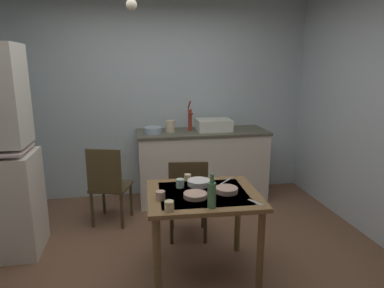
{
  "coord_description": "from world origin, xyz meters",
  "views": [
    {
      "loc": [
        -0.32,
        -2.66,
        1.77
      ],
      "look_at": [
        0.21,
        0.27,
        1.07
      ],
      "focal_mm": 31.57,
      "sensor_mm": 36.0,
      "label": 1
    }
  ],
  "objects_px": {
    "chair_far_side": "(188,197)",
    "serving_bowl_wide": "(199,183)",
    "dining_table": "(203,206)",
    "chair_by_counter": "(109,184)",
    "glass_bottle": "(212,194)",
    "hand_pump": "(190,118)",
    "mixing_bowl_counter": "(153,130)",
    "sink_basin": "(214,125)",
    "mug_dark": "(160,195)"
  },
  "relations": [
    {
      "from": "chair_far_side",
      "to": "serving_bowl_wide",
      "type": "xyz_separation_m",
      "value": [
        0.02,
        -0.43,
        0.3
      ]
    },
    {
      "from": "dining_table",
      "to": "chair_far_side",
      "type": "height_order",
      "value": "chair_far_side"
    },
    {
      "from": "dining_table",
      "to": "chair_far_side",
      "type": "distance_m",
      "value": 0.64
    },
    {
      "from": "chair_by_counter",
      "to": "glass_bottle",
      "type": "xyz_separation_m",
      "value": [
        0.83,
        -1.4,
        0.37
      ]
    },
    {
      "from": "dining_table",
      "to": "chair_by_counter",
      "type": "xyz_separation_m",
      "value": [
        -0.83,
        1.1,
        -0.15
      ]
    },
    {
      "from": "hand_pump",
      "to": "dining_table",
      "type": "distance_m",
      "value": 1.79
    },
    {
      "from": "chair_far_side",
      "to": "glass_bottle",
      "type": "relative_size",
      "value": 3.31
    },
    {
      "from": "mixing_bowl_counter",
      "to": "dining_table",
      "type": "bearing_deg",
      "value": -79.66
    },
    {
      "from": "dining_table",
      "to": "sink_basin",
      "type": "bearing_deg",
      "value": 73.38
    },
    {
      "from": "sink_basin",
      "to": "serving_bowl_wide",
      "type": "relative_size",
      "value": 2.24
    },
    {
      "from": "hand_pump",
      "to": "serving_bowl_wide",
      "type": "xyz_separation_m",
      "value": [
        -0.2,
        -1.53,
        -0.33
      ]
    },
    {
      "from": "hand_pump",
      "to": "mixing_bowl_counter",
      "type": "bearing_deg",
      "value": -169.02
    },
    {
      "from": "mixing_bowl_counter",
      "to": "serving_bowl_wide",
      "type": "distance_m",
      "value": 1.48
    },
    {
      "from": "sink_basin",
      "to": "hand_pump",
      "type": "distance_m",
      "value": 0.32
    },
    {
      "from": "hand_pump",
      "to": "mixing_bowl_counter",
      "type": "height_order",
      "value": "hand_pump"
    },
    {
      "from": "chair_by_counter",
      "to": "mug_dark",
      "type": "xyz_separation_m",
      "value": [
        0.47,
        -1.18,
        0.3
      ]
    },
    {
      "from": "chair_far_side",
      "to": "serving_bowl_wide",
      "type": "distance_m",
      "value": 0.53
    },
    {
      "from": "hand_pump",
      "to": "glass_bottle",
      "type": "relative_size",
      "value": 1.49
    },
    {
      "from": "hand_pump",
      "to": "chair_by_counter",
      "type": "bearing_deg",
      "value": -149.2
    },
    {
      "from": "mixing_bowl_counter",
      "to": "mug_dark",
      "type": "distance_m",
      "value": 1.71
    },
    {
      "from": "hand_pump",
      "to": "serving_bowl_wide",
      "type": "height_order",
      "value": "hand_pump"
    },
    {
      "from": "hand_pump",
      "to": "dining_table",
      "type": "relative_size",
      "value": 0.41
    },
    {
      "from": "sink_basin",
      "to": "dining_table",
      "type": "height_order",
      "value": "sink_basin"
    },
    {
      "from": "hand_pump",
      "to": "dining_table",
      "type": "xyz_separation_m",
      "value": [
        -0.2,
        -1.71,
        -0.47
      ]
    },
    {
      "from": "hand_pump",
      "to": "mug_dark",
      "type": "height_order",
      "value": "hand_pump"
    },
    {
      "from": "sink_basin",
      "to": "hand_pump",
      "type": "relative_size",
      "value": 1.13
    },
    {
      "from": "mug_dark",
      "to": "chair_by_counter",
      "type": "bearing_deg",
      "value": 111.83
    },
    {
      "from": "mixing_bowl_counter",
      "to": "serving_bowl_wide",
      "type": "relative_size",
      "value": 1.14
    },
    {
      "from": "serving_bowl_wide",
      "to": "hand_pump",
      "type": "bearing_deg",
      "value": 82.71
    },
    {
      "from": "hand_pump",
      "to": "mixing_bowl_counter",
      "type": "distance_m",
      "value": 0.52
    },
    {
      "from": "dining_table",
      "to": "chair_by_counter",
      "type": "height_order",
      "value": "chair_by_counter"
    },
    {
      "from": "mixing_bowl_counter",
      "to": "glass_bottle",
      "type": "relative_size",
      "value": 0.86
    },
    {
      "from": "chair_by_counter",
      "to": "glass_bottle",
      "type": "distance_m",
      "value": 1.67
    },
    {
      "from": "dining_table",
      "to": "serving_bowl_wide",
      "type": "height_order",
      "value": "serving_bowl_wide"
    },
    {
      "from": "hand_pump",
      "to": "chair_far_side",
      "type": "xyz_separation_m",
      "value": [
        -0.22,
        -1.1,
        -0.64
      ]
    },
    {
      "from": "serving_bowl_wide",
      "to": "mug_dark",
      "type": "xyz_separation_m",
      "value": [
        -0.36,
        -0.27,
        0.01
      ]
    },
    {
      "from": "chair_far_side",
      "to": "mug_dark",
      "type": "height_order",
      "value": "chair_far_side"
    },
    {
      "from": "dining_table",
      "to": "mug_dark",
      "type": "xyz_separation_m",
      "value": [
        -0.36,
        -0.08,
        0.15
      ]
    },
    {
      "from": "serving_bowl_wide",
      "to": "mug_dark",
      "type": "relative_size",
      "value": 2.61
    },
    {
      "from": "mixing_bowl_counter",
      "to": "chair_by_counter",
      "type": "xyz_separation_m",
      "value": [
        -0.54,
        -0.52,
        -0.49
      ]
    },
    {
      "from": "hand_pump",
      "to": "mixing_bowl_counter",
      "type": "relative_size",
      "value": 1.74
    },
    {
      "from": "mug_dark",
      "to": "glass_bottle",
      "type": "xyz_separation_m",
      "value": [
        0.36,
        -0.21,
        0.07
      ]
    },
    {
      "from": "serving_bowl_wide",
      "to": "mug_dark",
      "type": "bearing_deg",
      "value": -143.36
    },
    {
      "from": "chair_far_side",
      "to": "mug_dark",
      "type": "bearing_deg",
      "value": -115.76
    },
    {
      "from": "serving_bowl_wide",
      "to": "dining_table",
      "type": "bearing_deg",
      "value": -90.1
    },
    {
      "from": "sink_basin",
      "to": "mug_dark",
      "type": "height_order",
      "value": "sink_basin"
    },
    {
      "from": "chair_far_side",
      "to": "serving_bowl_wide",
      "type": "relative_size",
      "value": 4.41
    },
    {
      "from": "chair_by_counter",
      "to": "hand_pump",
      "type": "bearing_deg",
      "value": 30.8
    },
    {
      "from": "hand_pump",
      "to": "chair_by_counter",
      "type": "distance_m",
      "value": 1.35
    },
    {
      "from": "chair_far_side",
      "to": "chair_by_counter",
      "type": "relative_size",
      "value": 0.96
    }
  ]
}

